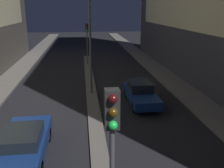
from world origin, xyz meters
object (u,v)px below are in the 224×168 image
object	(u,v)px
traffic_light_mid	(87,35)
car_right_lane	(140,93)
street_lamp	(90,21)
car_left_lane	(23,143)
traffic_light_near	(112,140)

from	to	relation	value
traffic_light_mid	car_right_lane	size ratio (longest dim) A/B	1.00
street_lamp	car_left_lane	bearing A→B (deg)	-111.96
traffic_light_near	car_right_lane	distance (m)	11.32
car_left_lane	car_right_lane	distance (m)	8.62
traffic_light_mid	street_lamp	xyz separation A→B (m)	(0.00, -9.97, 1.95)
street_lamp	car_left_lane	distance (m)	9.70
traffic_light_near	street_lamp	distance (m)	12.83
traffic_light_near	traffic_light_mid	xyz separation A→B (m)	(0.00, 22.65, 0.00)
traffic_light_mid	car_left_lane	bearing A→B (deg)	-100.13
traffic_light_mid	car_right_lane	distance (m)	12.81
traffic_light_mid	street_lamp	distance (m)	10.16
car_right_lane	car_left_lane	bearing A→B (deg)	-137.89
traffic_light_near	traffic_light_mid	bearing A→B (deg)	90.00
car_left_lane	street_lamp	bearing A→B (deg)	68.04
traffic_light_near	car_left_lane	bearing A→B (deg)	123.92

